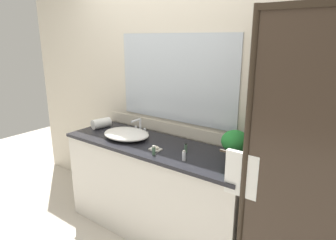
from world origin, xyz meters
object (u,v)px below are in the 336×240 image
faucet (140,128)px  rolled_towel_near_edge (101,123)px  amenity_bottle_body_wash (186,148)px  sink_basin (126,134)px  amenity_bottle_lotion (154,150)px  potted_plant (235,142)px  amenity_bottle_shampoo (184,156)px  soap_dish (156,148)px

faucet → rolled_towel_near_edge: 0.45m
amenity_bottle_body_wash → sink_basin: bearing=-177.5°
amenity_bottle_lotion → amenity_bottle_body_wash: (0.18, 0.20, 0.00)m
rolled_towel_near_edge → amenity_bottle_body_wash: bearing=-2.3°
faucet → amenity_bottle_lotion: bearing=-37.3°
potted_plant → amenity_bottle_lotion: bearing=-149.8°
amenity_bottle_body_wash → rolled_towel_near_edge: bearing=177.7°
amenity_bottle_body_wash → faucet: bearing=166.2°
rolled_towel_near_edge → potted_plant: bearing=3.1°
potted_plant → amenity_bottle_shampoo: potted_plant is taller
soap_dish → rolled_towel_near_edge: (-0.86, 0.15, 0.04)m
soap_dish → faucet: bearing=147.3°
soap_dish → potted_plant: bearing=20.8°
amenity_bottle_lotion → amenity_bottle_body_wash: size_ratio=0.98×
sink_basin → potted_plant: size_ratio=2.06×
faucet → rolled_towel_near_edge: faucet is taller
sink_basin → faucet: bearing=90.0°
potted_plant → amenity_bottle_body_wash: potted_plant is taller
amenity_bottle_shampoo → amenity_bottle_body_wash: 0.17m
soap_dish → amenity_bottle_body_wash: amenity_bottle_body_wash is taller
potted_plant → amenity_bottle_lotion: (-0.56, -0.32, -0.09)m
sink_basin → soap_dish: size_ratio=4.72×
faucet → sink_basin: bearing=-90.0°
faucet → soap_dish: faucet is taller
soap_dish → sink_basin: bearing=169.1°
potted_plant → soap_dish: bearing=-159.2°
soap_dish → amenity_bottle_shampoo: 0.32m
faucet → rolled_towel_near_edge: size_ratio=0.88×
sink_basin → amenity_bottle_lotion: (0.48, -0.17, -0.00)m
amenity_bottle_shampoo → rolled_towel_near_edge: bearing=170.6°
potted_plant → amenity_bottle_lotion: size_ratio=2.87×
amenity_bottle_body_wash → rolled_towel_near_edge: rolled_towel_near_edge is taller
sink_basin → amenity_bottle_shampoo: (0.74, -0.12, 0.00)m
potted_plant → soap_dish: potted_plant is taller
amenity_bottle_shampoo → amenity_bottle_body_wash: size_ratio=1.04×
amenity_bottle_lotion → rolled_towel_near_edge: bearing=165.0°
potted_plant → amenity_bottle_shampoo: (-0.30, -0.27, -0.09)m
potted_plant → amenity_bottle_lotion: potted_plant is taller
faucet → amenity_bottle_shampoo: 0.80m
faucet → soap_dish: bearing=-32.7°
amenity_bottle_lotion → amenity_bottle_shampoo: 0.27m
sink_basin → potted_plant: (1.03, 0.15, 0.09)m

